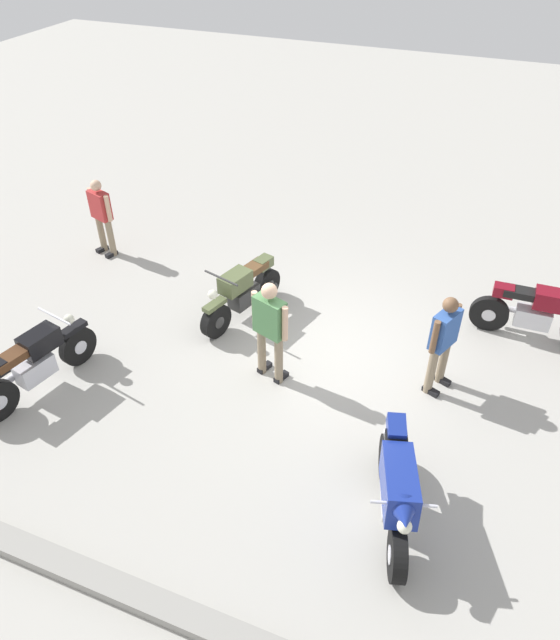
{
  "coord_description": "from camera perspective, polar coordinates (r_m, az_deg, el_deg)",
  "views": [
    {
      "loc": [
        -2.09,
        6.96,
        6.31
      ],
      "look_at": [
        0.54,
        0.33,
        0.75
      ],
      "focal_mm": 32.96,
      "sensor_mm": 36.0,
      "label": 1
    }
  ],
  "objects": [
    {
      "name": "motorcycle_blue_sportbike",
      "position": [
        7.19,
        11.22,
        -15.75
      ],
      "size": [
        0.86,
        1.92,
        1.14
      ],
      "rotation": [
        0.0,
        0.0,
        1.86
      ],
      "color": "black",
      "rests_on": "ground"
    },
    {
      "name": "motorcycle_black_cruiser",
      "position": [
        9.36,
        -22.64,
        -3.82
      ],
      "size": [
        0.83,
        2.07,
        1.09
      ],
      "rotation": [
        0.0,
        0.0,
        4.49
      ],
      "color": "black",
      "rests_on": "ground"
    },
    {
      "name": "curb_edge",
      "position": [
        6.99,
        -9.85,
        -26.26
      ],
      "size": [
        14.0,
        0.3,
        0.15
      ],
      "primitive_type": "cube",
      "color": "gray",
      "rests_on": "ground"
    },
    {
      "name": "motorcycle_maroon_cruiser",
      "position": [
        10.45,
        23.66,
        0.67
      ],
      "size": [
        2.09,
        0.7,
        1.09
      ],
      "rotation": [
        0.0,
        0.0,
        3.17
      ],
      "color": "black",
      "rests_on": "ground"
    },
    {
      "name": "motorcycle_olive_vintage",
      "position": [
        10.1,
        -3.66,
        2.66
      ],
      "size": [
        0.89,
        1.92,
        1.07
      ],
      "rotation": [
        0.0,
        0.0,
        1.29
      ],
      "color": "black",
      "rests_on": "ground"
    },
    {
      "name": "person_in_green_shirt",
      "position": [
        8.53,
        -0.99,
        -0.57
      ],
      "size": [
        0.66,
        0.43,
        1.74
      ],
      "rotation": [
        0.0,
        0.0,
        4.39
      ],
      "color": "gray",
      "rests_on": "ground"
    },
    {
      "name": "ground_plane",
      "position": [
        9.63,
        3.72,
        -3.11
      ],
      "size": [
        40.0,
        40.0,
        0.0
      ],
      "primitive_type": "plane",
      "color": "#ADAAA3"
    },
    {
      "name": "person_in_blue_shirt",
      "position": [
        8.73,
        15.56,
        -1.76
      ],
      "size": [
        0.45,
        0.62,
        1.64
      ],
      "rotation": [
        0.0,
        0.0,
        2.74
      ],
      "color": "gray",
      "rests_on": "ground"
    },
    {
      "name": "person_in_red_shirt",
      "position": [
        12.21,
        -16.94,
        9.87
      ],
      "size": [
        0.62,
        0.42,
        1.58
      ],
      "rotation": [
        0.0,
        0.0,
        1.25
      ],
      "color": "gray",
      "rests_on": "ground"
    }
  ]
}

